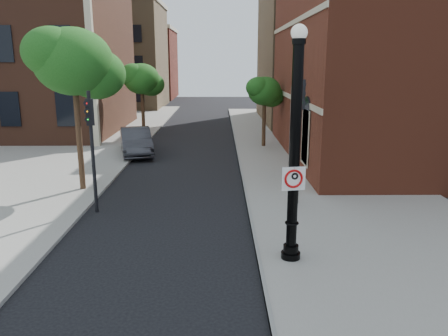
{
  "coord_description": "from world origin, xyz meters",
  "views": [
    {
      "loc": [
        0.97,
        -10.98,
        5.4
      ],
      "look_at": [
        1.09,
        2.0,
        2.25
      ],
      "focal_mm": 35.0,
      "sensor_mm": 36.0,
      "label": 1
    }
  ],
  "objects_px": {
    "no_parking_sign": "(294,178)",
    "parked_car": "(136,141)",
    "traffic_signal_right": "(300,117)",
    "lamppost": "(294,159)",
    "traffic_signal_left": "(91,132)"
  },
  "relations": [
    {
      "from": "lamppost",
      "to": "traffic_signal_right",
      "type": "distance_m",
      "value": 4.96
    },
    {
      "from": "traffic_signal_left",
      "to": "lamppost",
      "type": "bearing_deg",
      "value": -49.97
    },
    {
      "from": "no_parking_sign",
      "to": "traffic_signal_right",
      "type": "height_order",
      "value": "traffic_signal_right"
    },
    {
      "from": "parked_car",
      "to": "traffic_signal_right",
      "type": "bearing_deg",
      "value": -65.03
    },
    {
      "from": "no_parking_sign",
      "to": "traffic_signal_left",
      "type": "bearing_deg",
      "value": 137.4
    },
    {
      "from": "traffic_signal_right",
      "to": "no_parking_sign",
      "type": "bearing_deg",
      "value": -92.59
    },
    {
      "from": "no_parking_sign",
      "to": "lamppost",
      "type": "bearing_deg",
      "value": 73.22
    },
    {
      "from": "lamppost",
      "to": "parked_car",
      "type": "height_order",
      "value": "lamppost"
    },
    {
      "from": "lamppost",
      "to": "traffic_signal_left",
      "type": "distance_m",
      "value": 7.76
    },
    {
      "from": "lamppost",
      "to": "parked_car",
      "type": "xyz_separation_m",
      "value": [
        -6.96,
        14.58,
        -2.12
      ]
    },
    {
      "from": "no_parking_sign",
      "to": "parked_car",
      "type": "height_order",
      "value": "no_parking_sign"
    },
    {
      "from": "no_parking_sign",
      "to": "parked_car",
      "type": "xyz_separation_m",
      "value": [
        -6.94,
        14.74,
        -1.64
      ]
    },
    {
      "from": "traffic_signal_right",
      "to": "lamppost",
      "type": "bearing_deg",
      "value": -92.71
    },
    {
      "from": "lamppost",
      "to": "parked_car",
      "type": "relative_size",
      "value": 1.3
    },
    {
      "from": "parked_car",
      "to": "traffic_signal_left",
      "type": "bearing_deg",
      "value": -101.83
    }
  ]
}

